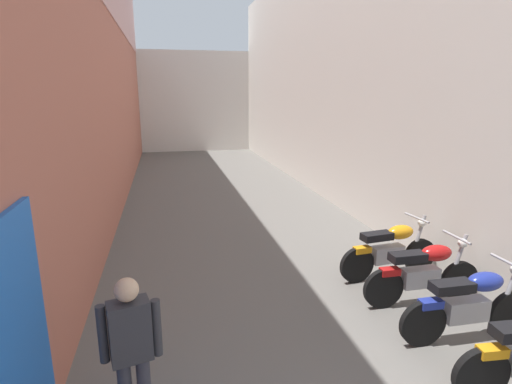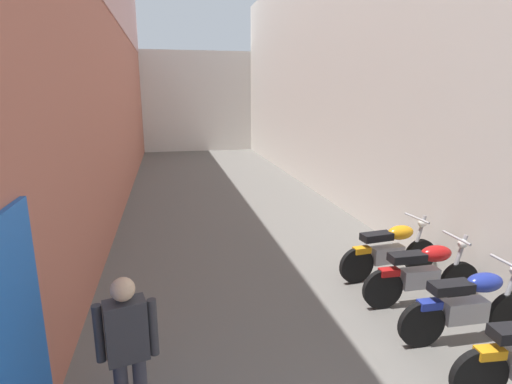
% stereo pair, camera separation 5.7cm
% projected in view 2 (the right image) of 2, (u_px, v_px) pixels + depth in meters
% --- Properties ---
extents(ground_plane, '(38.12, 38.12, 0.00)m').
position_uv_depth(ground_plane, '(244.00, 228.00, 9.33)').
color(ground_plane, '#66635E').
extents(building_left, '(0.45, 22.12, 8.90)m').
position_uv_depth(building_left, '(100.00, 29.00, 9.49)').
color(building_left, '#B76651').
rests_on(building_left, ground).
extents(building_right, '(0.45, 22.12, 7.33)m').
position_uv_depth(building_right, '(339.00, 69.00, 10.98)').
color(building_right, beige).
rests_on(building_right, ground).
extents(building_far_end, '(8.72, 2.00, 5.17)m').
position_uv_depth(building_far_end, '(196.00, 102.00, 22.05)').
color(building_far_end, silver).
rests_on(building_far_end, ground).
extents(motorcycle_fourth, '(1.85, 0.58, 1.04)m').
position_uv_depth(motorcycle_fourth, '(469.00, 304.00, 4.96)').
color(motorcycle_fourth, black).
rests_on(motorcycle_fourth, ground).
extents(motorcycle_fifth, '(1.85, 0.58, 1.04)m').
position_uv_depth(motorcycle_fifth, '(423.00, 272.00, 5.85)').
color(motorcycle_fifth, black).
rests_on(motorcycle_fifth, ground).
extents(motorcycle_sixth, '(1.85, 0.58, 1.04)m').
position_uv_depth(motorcycle_sixth, '(390.00, 249.00, 6.71)').
color(motorcycle_sixth, black).
rests_on(motorcycle_sixth, ground).
extents(pedestrian_mid_alley, '(0.52, 0.27, 1.57)m').
position_uv_depth(pedestrian_mid_alley, '(128.00, 348.00, 3.44)').
color(pedestrian_mid_alley, '#383842').
rests_on(pedestrian_mid_alley, ground).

